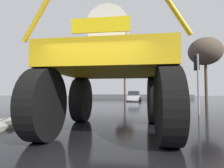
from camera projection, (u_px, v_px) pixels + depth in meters
ground_plane at (130, 104)px, 20.62m from camera, size 120.00×120.00×0.00m
oversize_sprayer at (112, 73)px, 6.16m from camera, size 4.32×5.26×4.21m
sedan_ahead at (134, 96)px, 27.35m from camera, size 2.17×4.24×1.52m
traffic_signal_near_left at (45, 73)px, 12.03m from camera, size 0.24×0.54×3.58m
traffic_signal_near_right at (197, 70)px, 10.59m from camera, size 0.24×0.54×3.55m
bare_tree_left at (52, 54)px, 18.49m from camera, size 2.80×2.80×6.60m
bare_tree_right at (205, 52)px, 21.50m from camera, size 3.89×3.89×7.92m
bare_tree_far_center at (125, 69)px, 31.98m from camera, size 3.44×3.44×7.09m
roadside_barrier at (134, 97)px, 39.67m from camera, size 25.29×0.24×0.90m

